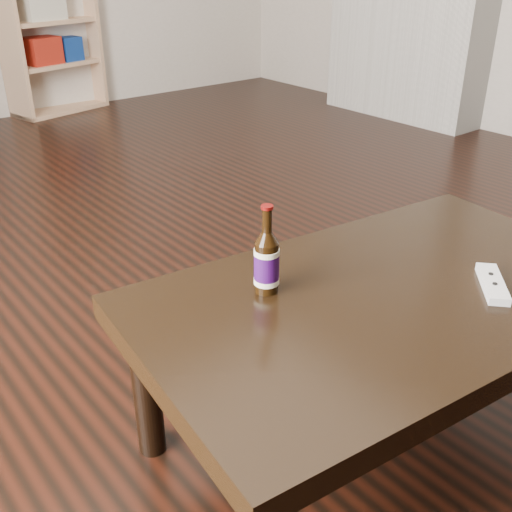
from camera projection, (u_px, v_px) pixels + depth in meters
floor at (254, 270)px, 2.34m from camera, size 5.00×6.00×0.01m
bookshelf at (43, 17)px, 4.33m from camera, size 0.75×0.46×1.29m
coffee_table at (387, 311)px, 1.38m from camera, size 1.22×0.80×0.43m
beer_bottle at (267, 262)px, 1.31m from camera, size 0.07×0.07×0.21m
remote at (492, 284)px, 1.36m from camera, size 0.15×0.15×0.02m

